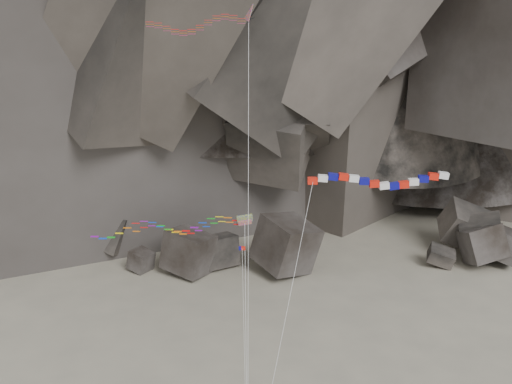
{
  "coord_description": "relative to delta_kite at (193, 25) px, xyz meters",
  "views": [
    {
      "loc": [
        -4.02,
        -46.69,
        35.17
      ],
      "look_at": [
        1.15,
        6.0,
        18.95
      ],
      "focal_mm": 45.0,
      "sensor_mm": 36.0,
      "label": 1
    }
  ],
  "objects": [
    {
      "name": "banner_kite",
      "position": [
        14.25,
        0.07,
        -12.06
      ],
      "size": [
        17.15,
        12.89,
        20.17
      ],
      "rotation": [
        0.0,
        0.0,
        -0.07
      ],
      "color": "red",
      "rests_on": "ground"
    },
    {
      "name": "boulder_field",
      "position": [
        15.68,
        32.18,
        -30.74
      ],
      "size": [
        78.79,
        17.01,
        9.04
      ],
      "color": "#47423F",
      "rests_on": "ground"
    },
    {
      "name": "pennant_kite",
      "position": [
        3.23,
        -3.29,
        -20.29
      ],
      "size": [
        0.83,
        11.22,
        14.71
      ],
      "rotation": [
        0.0,
        0.0,
        -0.2
      ],
      "color": "red",
      "rests_on": "ground"
    },
    {
      "name": "parafoil_kite",
      "position": [
        -2.87,
        2.17,
        -16.06
      ],
      "size": [
        13.68,
        14.51,
        16.61
      ],
      "rotation": [
        0.0,
        0.0,
        0.05
      ],
      "color": "#C5D70B",
      "rests_on": "ground"
    },
    {
      "name": "delta_kite",
      "position": [
        0.0,
        0.0,
        0.0
      ],
      "size": [
        8.19,
        12.43,
        33.08
      ],
      "rotation": [
        0.0,
        0.0,
        0.14
      ],
      "color": "red",
      "rests_on": "ground"
    }
  ]
}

